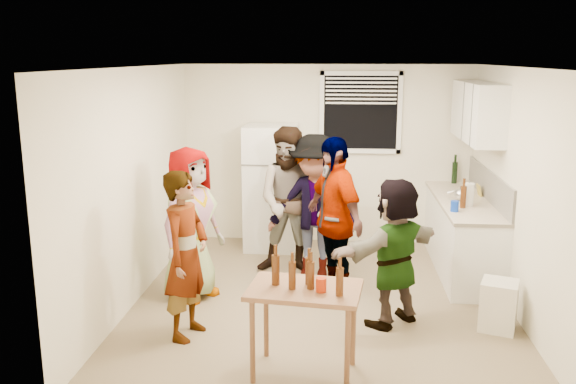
# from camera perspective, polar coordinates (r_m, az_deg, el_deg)

# --- Properties ---
(room) EXTENTS (4.00, 4.50, 2.50)m
(room) POSITION_cam_1_polar(r_m,az_deg,el_deg) (6.75, 3.08, -10.16)
(room) COLOR white
(room) RESTS_ON ground
(window) EXTENTS (1.12, 0.10, 1.06)m
(window) POSITION_cam_1_polar(r_m,az_deg,el_deg) (8.47, 6.80, 7.39)
(window) COLOR white
(window) RESTS_ON room
(refrigerator) EXTENTS (0.70, 0.70, 1.70)m
(refrigerator) POSITION_cam_1_polar(r_m,az_deg,el_deg) (8.34, -1.58, 0.44)
(refrigerator) COLOR white
(refrigerator) RESTS_ON ground
(counter_lower) EXTENTS (0.60, 2.20, 0.86)m
(counter_lower) POSITION_cam_1_polar(r_m,az_deg,el_deg) (7.83, 15.96, -4.03)
(counter_lower) COLOR white
(counter_lower) RESTS_ON ground
(countertop) EXTENTS (0.64, 2.22, 0.04)m
(countertop) POSITION_cam_1_polar(r_m,az_deg,el_deg) (7.72, 16.16, -0.83)
(countertop) COLOR beige
(countertop) RESTS_ON counter_lower
(backsplash) EXTENTS (0.03, 2.20, 0.36)m
(backsplash) POSITION_cam_1_polar(r_m,az_deg,el_deg) (7.74, 18.32, 0.58)
(backsplash) COLOR #B0ABA3
(backsplash) RESTS_ON countertop
(upper_cabinets) EXTENTS (0.34, 1.60, 0.70)m
(upper_cabinets) POSITION_cam_1_polar(r_m,az_deg,el_deg) (7.78, 17.31, 7.19)
(upper_cabinets) COLOR white
(upper_cabinets) RESTS_ON room
(kettle) EXTENTS (0.27, 0.25, 0.19)m
(kettle) POSITION_cam_1_polar(r_m,az_deg,el_deg) (7.67, 15.85, -0.74)
(kettle) COLOR silver
(kettle) RESTS_ON countertop
(paper_towel) EXTENTS (0.12, 0.12, 0.27)m
(paper_towel) POSITION_cam_1_polar(r_m,az_deg,el_deg) (7.42, 16.47, -1.23)
(paper_towel) COLOR white
(paper_towel) RESTS_ON countertop
(wine_bottle) EXTENTS (0.07, 0.07, 0.29)m
(wine_bottle) POSITION_cam_1_polar(r_m,az_deg,el_deg) (8.67, 15.26, 0.80)
(wine_bottle) COLOR black
(wine_bottle) RESTS_ON countertop
(beer_bottle_counter) EXTENTS (0.07, 0.07, 0.26)m
(beer_bottle_counter) POSITION_cam_1_polar(r_m,az_deg,el_deg) (7.30, 16.02, -1.43)
(beer_bottle_counter) COLOR #47230C
(beer_bottle_counter) RESTS_ON countertop
(blue_cup) EXTENTS (0.09, 0.09, 0.12)m
(blue_cup) POSITION_cam_1_polar(r_m,az_deg,el_deg) (7.10, 15.30, -1.77)
(blue_cup) COLOR #0D34B0
(blue_cup) RESTS_ON countertop
(picture_frame) EXTENTS (0.02, 0.17, 0.14)m
(picture_frame) POSITION_cam_1_polar(r_m,az_deg,el_deg) (7.96, 17.44, 0.16)
(picture_frame) COLOR gold
(picture_frame) RESTS_ON countertop
(trash_bin) EXTENTS (0.42, 0.42, 0.49)m
(trash_bin) POSITION_cam_1_polar(r_m,az_deg,el_deg) (6.35, 19.10, -9.95)
(trash_bin) COLOR silver
(trash_bin) RESTS_ON ground
(serving_table) EXTENTS (0.97, 0.71, 0.77)m
(serving_table) POSITION_cam_1_polar(r_m,az_deg,el_deg) (5.35, 1.52, -16.57)
(serving_table) COLOR brown
(serving_table) RESTS_ON ground
(beer_bottle_table) EXTENTS (0.07, 0.07, 0.25)m
(beer_bottle_table) POSITION_cam_1_polar(r_m,az_deg,el_deg) (5.09, -1.16, -8.64)
(beer_bottle_table) COLOR #47230C
(beer_bottle_table) RESTS_ON serving_table
(red_cup) EXTENTS (0.09, 0.09, 0.12)m
(red_cup) POSITION_cam_1_polar(r_m,az_deg,el_deg) (4.95, 3.11, -9.28)
(red_cup) COLOR #AD2707
(red_cup) RESTS_ON serving_table
(guest_grey) EXTENTS (1.86, 1.56, 0.53)m
(guest_grey) POSITION_cam_1_polar(r_m,az_deg,el_deg) (6.95, -8.87, -9.60)
(guest_grey) COLOR gray
(guest_grey) RESTS_ON ground
(guest_stripe) EXTENTS (1.70, 0.96, 0.38)m
(guest_stripe) POSITION_cam_1_polar(r_m,az_deg,el_deg) (6.07, -9.24, -13.05)
(guest_stripe) COLOR #141933
(guest_stripe) RESTS_ON ground
(guest_back_left) EXTENTS (0.97, 1.84, 0.68)m
(guest_back_left) POSITION_cam_1_polar(r_m,az_deg,el_deg) (7.59, 0.36, -7.48)
(guest_back_left) COLOR brown
(guest_back_left) RESTS_ON ground
(guest_back_right) EXTENTS (1.23, 1.79, 0.64)m
(guest_back_right) POSITION_cam_1_polar(r_m,az_deg,el_deg) (7.49, 2.45, -7.79)
(guest_back_right) COLOR #38383C
(guest_back_right) RESTS_ON ground
(guest_black) EXTENTS (2.07, 1.80, 0.44)m
(guest_black) POSITION_cam_1_polar(r_m,az_deg,el_deg) (6.91, 4.16, -9.61)
(guest_black) COLOR black
(guest_black) RESTS_ON ground
(guest_orange) EXTENTS (2.01, 2.02, 0.44)m
(guest_orange) POSITION_cam_1_polar(r_m,az_deg,el_deg) (6.33, 9.71, -11.94)
(guest_orange) COLOR #CB7951
(guest_orange) RESTS_ON ground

